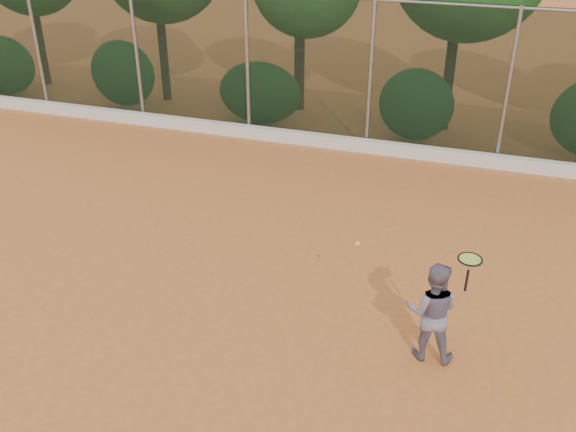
% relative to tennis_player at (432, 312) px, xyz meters
% --- Properties ---
extents(ground, '(80.00, 80.00, 0.00)m').
position_rel_tennis_player_xyz_m(ground, '(-2.36, 0.04, -0.74)').
color(ground, '#CA6C2F').
rests_on(ground, ground).
extents(concrete_curb, '(24.00, 0.20, 0.30)m').
position_rel_tennis_player_xyz_m(concrete_curb, '(-2.36, 6.86, -0.59)').
color(concrete_curb, silver).
rests_on(concrete_curb, ground).
extents(tennis_player, '(0.74, 0.59, 1.48)m').
position_rel_tennis_player_xyz_m(tennis_player, '(0.00, 0.00, 0.00)').
color(tennis_player, slate).
rests_on(tennis_player, ground).
extents(chainlink_fence, '(24.09, 0.09, 3.50)m').
position_rel_tennis_player_xyz_m(chainlink_fence, '(-2.36, 7.04, 1.12)').
color(chainlink_fence, black).
rests_on(chainlink_fence, ground).
extents(tennis_racket, '(0.38, 0.38, 0.53)m').
position_rel_tennis_player_xyz_m(tennis_racket, '(0.37, -0.20, 0.98)').
color(tennis_racket, black).
rests_on(tennis_racket, ground).
extents(tennis_ball_in_flight, '(0.07, 0.07, 0.07)m').
position_rel_tennis_player_xyz_m(tennis_ball_in_flight, '(-1.16, 0.54, 0.53)').
color(tennis_ball_in_flight, '#D0E934').
rests_on(tennis_ball_in_flight, ground).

